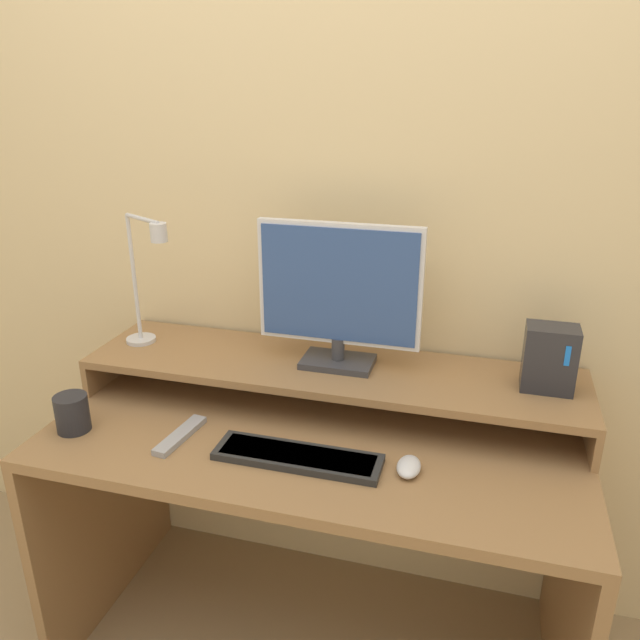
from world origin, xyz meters
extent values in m
cube|color=beige|center=(0.00, 0.70, 1.25)|extent=(6.00, 0.05, 2.50)
cube|color=olive|center=(0.00, 0.33, 0.71)|extent=(1.38, 0.67, 0.03)
cube|color=olive|center=(-0.68, 0.33, 0.35)|extent=(0.03, 0.67, 0.69)
cube|color=olive|center=(0.68, 0.33, 0.35)|extent=(0.03, 0.67, 0.69)
cube|color=olive|center=(-0.68, 0.50, 0.77)|extent=(0.02, 0.33, 0.09)
cube|color=olive|center=(0.68, 0.50, 0.77)|extent=(0.02, 0.33, 0.09)
cube|color=olive|center=(0.00, 0.50, 0.82)|extent=(1.38, 0.33, 0.02)
cube|color=#38383D|center=(0.02, 0.51, 0.84)|extent=(0.20, 0.13, 0.02)
cylinder|color=#38383D|center=(0.02, 0.51, 0.88)|extent=(0.04, 0.04, 0.06)
cube|color=silver|center=(0.02, 0.51, 1.07)|extent=(0.45, 0.02, 0.33)
cube|color=#2D4C8C|center=(0.02, 0.50, 1.07)|extent=(0.42, 0.01, 0.31)
cylinder|color=silver|center=(-0.60, 0.51, 0.84)|extent=(0.09, 0.09, 0.01)
cylinder|color=silver|center=(-0.60, 0.51, 1.03)|extent=(0.01, 0.01, 0.37)
cylinder|color=silver|center=(-0.53, 0.47, 1.22)|extent=(0.14, 0.09, 0.01)
cylinder|color=silver|center=(-0.46, 0.44, 1.20)|extent=(0.05, 0.05, 0.05)
cube|color=#28282D|center=(0.57, 0.51, 0.92)|extent=(0.13, 0.09, 0.17)
cube|color=#1972F2|center=(0.60, 0.47, 0.95)|extent=(0.01, 0.00, 0.05)
cube|color=#282828|center=(0.00, 0.20, 0.73)|extent=(0.41, 0.11, 0.02)
cube|color=black|center=(0.00, 0.20, 0.74)|extent=(0.37, 0.09, 0.01)
ellipsoid|color=silver|center=(0.26, 0.22, 0.74)|extent=(0.06, 0.09, 0.03)
cube|color=#99999E|center=(-0.32, 0.21, 0.73)|extent=(0.06, 0.19, 0.02)
cylinder|color=#232328|center=(-0.60, 0.17, 0.77)|extent=(0.09, 0.09, 0.10)
camera|label=1|loc=(0.40, -1.02, 1.58)|focal=35.00mm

